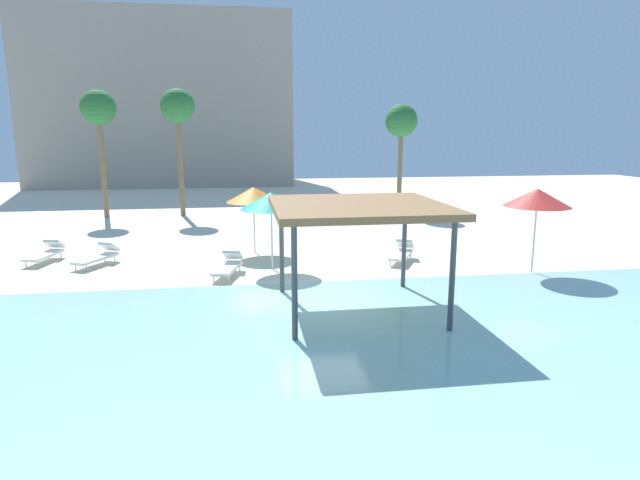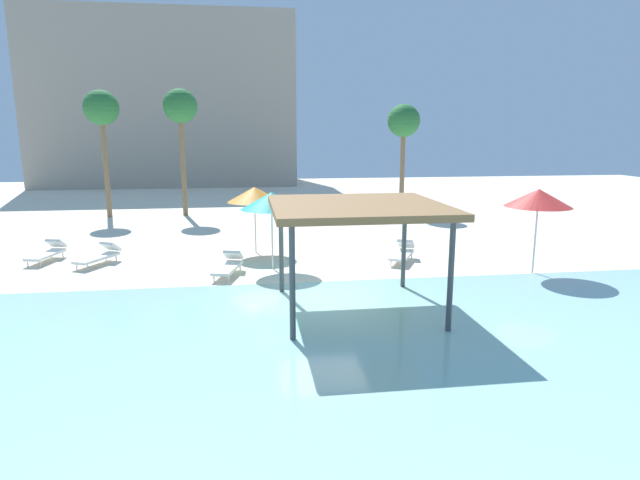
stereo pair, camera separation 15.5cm
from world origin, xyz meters
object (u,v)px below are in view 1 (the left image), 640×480
shade_pavilion (358,210)px  lounge_chair_2 (402,252)px  beach_umbrella_red_1 (537,198)px  palm_tree_3 (98,111)px  beach_umbrella_orange_3 (254,195)px  beach_umbrella_teal_0 (271,201)px  palm_tree_2 (401,123)px  lounge_chair_0 (228,265)px  lounge_chair_1 (46,253)px  palm_tree_0 (178,110)px  lounge_chair_3 (99,256)px

shade_pavilion → lounge_chair_2: bearing=61.2°
beach_umbrella_red_1 → palm_tree_3: palm_tree_3 is taller
beach_umbrella_orange_3 → palm_tree_3: palm_tree_3 is taller
beach_umbrella_teal_0 → beach_umbrella_orange_3: beach_umbrella_teal_0 is taller
beach_umbrella_red_1 → palm_tree_2: 14.49m
lounge_chair_2 → lounge_chair_0: bearing=-52.6°
beach_umbrella_orange_3 → lounge_chair_2: (5.41, -2.26, -2.00)m
beach_umbrella_teal_0 → lounge_chair_1: size_ratio=1.37×
beach_umbrella_red_1 → palm_tree_0: size_ratio=0.41×
beach_umbrella_red_1 → lounge_chair_3: 15.51m
beach_umbrella_red_1 → beach_umbrella_orange_3: 10.36m
beach_umbrella_red_1 → lounge_chair_0: beach_umbrella_red_1 is taller
lounge_chair_0 → lounge_chair_3: 5.15m
beach_umbrella_orange_3 → palm_tree_0: palm_tree_0 is taller
shade_pavilion → beach_umbrella_teal_0: bearing=112.7°
beach_umbrella_orange_3 → lounge_chair_3: bearing=-168.4°
lounge_chair_2 → lounge_chair_1: bearing=-69.9°
palm_tree_0 → palm_tree_3: bearing=-179.6°
beach_umbrella_red_1 → lounge_chair_0: 10.59m
beach_umbrella_teal_0 → lounge_chair_1: bearing=164.2°
lounge_chair_0 → lounge_chair_3: (-4.70, 2.11, 0.00)m
lounge_chair_3 → beach_umbrella_red_1: bearing=104.6°
beach_umbrella_orange_3 → lounge_chair_3: beach_umbrella_orange_3 is taller
palm_tree_0 → lounge_chair_0: bearing=-78.0°
palm_tree_2 → lounge_chair_1: bearing=-149.0°
beach_umbrella_teal_0 → beach_umbrella_red_1: 8.95m
shade_pavilion → beach_umbrella_orange_3: bearing=108.8°
palm_tree_3 → lounge_chair_1: bearing=-88.3°
shade_pavilion → lounge_chair_2: shade_pavilion is taller
shade_pavilion → palm_tree_2: bearing=69.6°
beach_umbrella_orange_3 → lounge_chair_3: size_ratio=1.34×
lounge_chair_1 → lounge_chair_3: bearing=80.9°
beach_umbrella_red_1 → palm_tree_3: 23.04m
beach_umbrella_orange_3 → palm_tree_3: size_ratio=0.37×
palm_tree_2 → beach_umbrella_teal_0: bearing=-124.1°
beach_umbrella_teal_0 → palm_tree_0: 14.11m
shade_pavilion → palm_tree_3: palm_tree_3 is taller
lounge_chair_0 → palm_tree_2: (9.87, 12.93, 4.91)m
lounge_chair_2 → lounge_chair_3: 11.13m
beach_umbrella_orange_3 → lounge_chair_1: 8.01m
beach_umbrella_orange_3 → palm_tree_3: (-8.07, 10.21, 3.53)m
beach_umbrella_red_1 → lounge_chair_3: (-14.96, 3.42, -2.26)m
lounge_chair_2 → palm_tree_3: (-13.47, 12.47, 5.53)m
palm_tree_3 → palm_tree_0: bearing=0.4°
beach_umbrella_red_1 → palm_tree_0: 20.10m
beach_umbrella_teal_0 → lounge_chair_3: bearing=166.2°
lounge_chair_0 → palm_tree_0: 14.93m
shade_pavilion → lounge_chair_3: size_ratio=2.27×
lounge_chair_0 → palm_tree_3: size_ratio=0.28×
palm_tree_3 → lounge_chair_3: bearing=-78.1°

